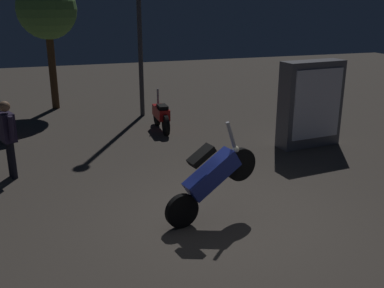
{
  "coord_description": "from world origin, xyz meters",
  "views": [
    {
      "loc": [
        -2.55,
        -6.07,
        3.43
      ],
      "look_at": [
        -0.15,
        1.06,
        1.0
      ],
      "focal_mm": 41.23,
      "sensor_mm": 36.0,
      "label": 1
    }
  ],
  "objects_px": {
    "motorcycle_blue_foreground": "(212,177)",
    "person_rider_beside": "(8,133)",
    "motorcycle_red_parked_right": "(161,115)",
    "kiosk_billboard": "(311,104)"
  },
  "relations": [
    {
      "from": "person_rider_beside",
      "to": "kiosk_billboard",
      "type": "bearing_deg",
      "value": -21.02
    },
    {
      "from": "motorcycle_red_parked_right",
      "to": "kiosk_billboard",
      "type": "bearing_deg",
      "value": -126.65
    },
    {
      "from": "motorcycle_blue_foreground",
      "to": "person_rider_beside",
      "type": "xyz_separation_m",
      "value": [
        -3.19,
        3.0,
        0.2
      ]
    },
    {
      "from": "motorcycle_blue_foreground",
      "to": "motorcycle_red_parked_right",
      "type": "distance_m",
      "value": 5.46
    },
    {
      "from": "person_rider_beside",
      "to": "kiosk_billboard",
      "type": "xyz_separation_m",
      "value": [
        6.91,
        -0.06,
        0.11
      ]
    },
    {
      "from": "motorcycle_blue_foreground",
      "to": "person_rider_beside",
      "type": "bearing_deg",
      "value": 125.82
    },
    {
      "from": "motorcycle_red_parked_right",
      "to": "kiosk_billboard",
      "type": "distance_m",
      "value": 4.04
    },
    {
      "from": "motorcycle_red_parked_right",
      "to": "person_rider_beside",
      "type": "distance_m",
      "value": 4.51
    },
    {
      "from": "person_rider_beside",
      "to": "kiosk_billboard",
      "type": "relative_size",
      "value": 0.76
    },
    {
      "from": "motorcycle_red_parked_right",
      "to": "kiosk_billboard",
      "type": "xyz_separation_m",
      "value": [
        3.14,
        -2.48,
        0.61
      ]
    }
  ]
}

